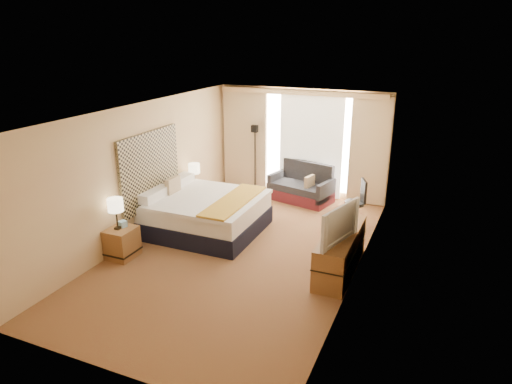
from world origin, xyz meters
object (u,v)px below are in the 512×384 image
at_px(nightstand_right, 194,199).
at_px(television, 335,223).
at_px(nightstand_left, 122,243).
at_px(bed, 205,213).
at_px(lamp_left, 115,206).
at_px(loveseat, 302,188).
at_px(floor_lamp, 255,145).
at_px(desk_chair, 357,204).
at_px(media_dresser, 340,251).
at_px(lamp_right, 194,169).

height_order(nightstand_right, television, television).
xyz_separation_m(nightstand_left, bed, (0.81, 1.60, 0.11)).
relative_size(nightstand_right, lamp_left, 0.96).
xyz_separation_m(nightstand_left, lamp_left, (-0.03, -0.03, 0.72)).
height_order(loveseat, floor_lamp, floor_lamp).
bearing_deg(nightstand_right, desk_chair, 10.69).
relative_size(bed, loveseat, 1.35).
bearing_deg(television, media_dresser, 8.75).
bearing_deg(media_dresser, loveseat, 118.37).
bearing_deg(bed, nightstand_left, -116.74).
relative_size(loveseat, desk_chair, 1.64).
relative_size(nightstand_left, floor_lamp, 0.33).
height_order(nightstand_right, lamp_right, lamp_right).
distance_m(loveseat, lamp_left, 4.67).
xyz_separation_m(media_dresser, bed, (-2.89, 0.55, 0.03)).
bearing_deg(bed, media_dresser, -10.86).
bearing_deg(lamp_left, television, 11.12).
relative_size(floor_lamp, lamp_left, 2.94).
bearing_deg(lamp_right, nightstand_right, -109.34).
relative_size(loveseat, floor_lamp, 0.95).
height_order(media_dresser, bed, bed).
relative_size(desk_chair, television, 0.91).
height_order(media_dresser, desk_chair, desk_chair).
distance_m(loveseat, floor_lamp, 1.63).
bearing_deg(nightstand_right, floor_lamp, 68.73).
bearing_deg(nightstand_right, lamp_right, 70.66).
bearing_deg(lamp_left, media_dresser, 16.08).
distance_m(floor_lamp, desk_chair, 3.16).
bearing_deg(media_dresser, nightstand_left, -164.16).
height_order(nightstand_left, bed, bed).
height_order(bed, lamp_right, lamp_right).
height_order(media_dresser, television, television).
distance_m(bed, desk_chair, 3.16).
distance_m(nightstand_left, lamp_right, 2.64).
bearing_deg(television, lamp_right, 79.76).
distance_m(nightstand_left, loveseat, 4.57).
bearing_deg(lamp_right, nightstand_left, -90.42).
xyz_separation_m(bed, floor_lamp, (-0.09, 2.75, 0.81)).
height_order(nightstand_right, lamp_left, lamp_left).
xyz_separation_m(nightstand_right, lamp_right, (0.02, 0.05, 0.69)).
bearing_deg(media_dresser, desk_chair, 94.08).
bearing_deg(television, nightstand_left, 117.65).
height_order(nightstand_left, loveseat, loveseat).
distance_m(nightstand_left, nightstand_right, 2.50).
distance_m(nightstand_right, television, 4.14).
bearing_deg(desk_chair, lamp_right, 166.97).
relative_size(floor_lamp, television, 1.58).
bearing_deg(television, desk_chair, 19.17).
relative_size(bed, floor_lamp, 1.27).
bearing_deg(lamp_left, nightstand_right, 89.22).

